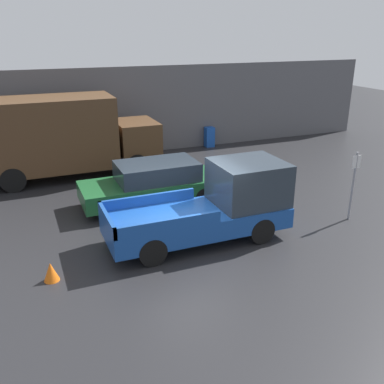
% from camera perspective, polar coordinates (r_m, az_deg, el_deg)
% --- Properties ---
extents(ground_plane, '(60.00, 60.00, 0.00)m').
position_cam_1_polar(ground_plane, '(12.24, 0.21, -6.71)').
color(ground_plane, '#232326').
extents(building_wall, '(28.00, 0.15, 4.09)m').
position_cam_1_polar(building_wall, '(20.58, -10.54, 10.39)').
color(building_wall, '#56565B').
rests_on(building_wall, ground).
extents(pickup_truck, '(5.17, 1.95, 2.16)m').
position_cam_1_polar(pickup_truck, '(12.20, 3.33, -1.71)').
color(pickup_truck, '#194799').
rests_on(pickup_truck, ground).
extents(car, '(4.90, 1.90, 1.48)m').
position_cam_1_polar(car, '(14.68, -5.02, 1.23)').
color(car, '#1E592D').
rests_on(car, ground).
extents(delivery_truck, '(7.55, 2.36, 3.24)m').
position_cam_1_polar(delivery_truck, '(17.83, -17.88, 7.10)').
color(delivery_truck, '#4C331E').
rests_on(delivery_truck, ground).
extents(parking_sign, '(0.30, 0.07, 2.21)m').
position_cam_1_polar(parking_sign, '(14.12, 20.73, 1.24)').
color(parking_sign, gray).
rests_on(parking_sign, ground).
extents(newspaper_box, '(0.45, 0.40, 1.01)m').
position_cam_1_polar(newspaper_box, '(22.09, 2.33, 7.34)').
color(newspaper_box, '#194CB2').
rests_on(newspaper_box, ground).
extents(traffic_cone, '(0.37, 0.37, 0.48)m').
position_cam_1_polar(traffic_cone, '(10.94, -18.29, -10.06)').
color(traffic_cone, orange).
rests_on(traffic_cone, ground).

